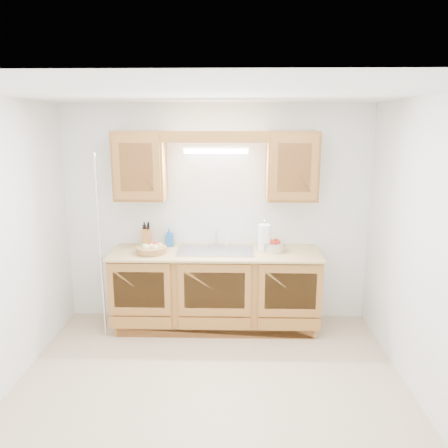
{
  "coord_description": "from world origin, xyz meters",
  "views": [
    {
      "loc": [
        0.2,
        -3.44,
        2.27
      ],
      "look_at": [
        0.1,
        0.85,
        1.29
      ],
      "focal_mm": 35.0,
      "sensor_mm": 36.0,
      "label": 1
    }
  ],
  "objects_px": {
    "fruit_basket": "(151,249)",
    "apple_bowl": "(274,246)",
    "knife_block": "(146,238)",
    "paper_towel": "(265,238)"
  },
  "relations": [
    {
      "from": "fruit_basket",
      "to": "knife_block",
      "type": "distance_m",
      "value": 0.26
    },
    {
      "from": "fruit_basket",
      "to": "apple_bowl",
      "type": "distance_m",
      "value": 1.34
    },
    {
      "from": "fruit_basket",
      "to": "paper_towel",
      "type": "xyz_separation_m",
      "value": [
        1.24,
        0.11,
        0.1
      ]
    },
    {
      "from": "knife_block",
      "to": "apple_bowl",
      "type": "bearing_deg",
      "value": -12.89
    },
    {
      "from": "fruit_basket",
      "to": "paper_towel",
      "type": "bearing_deg",
      "value": 5.07
    },
    {
      "from": "fruit_basket",
      "to": "apple_bowl",
      "type": "relative_size",
      "value": 1.14
    },
    {
      "from": "paper_towel",
      "to": "apple_bowl",
      "type": "bearing_deg",
      "value": -1.01
    },
    {
      "from": "fruit_basket",
      "to": "paper_towel",
      "type": "distance_m",
      "value": 1.25
    },
    {
      "from": "knife_block",
      "to": "paper_towel",
      "type": "bearing_deg",
      "value": -13.18
    },
    {
      "from": "knife_block",
      "to": "fruit_basket",
      "type": "bearing_deg",
      "value": -74.17
    }
  ]
}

